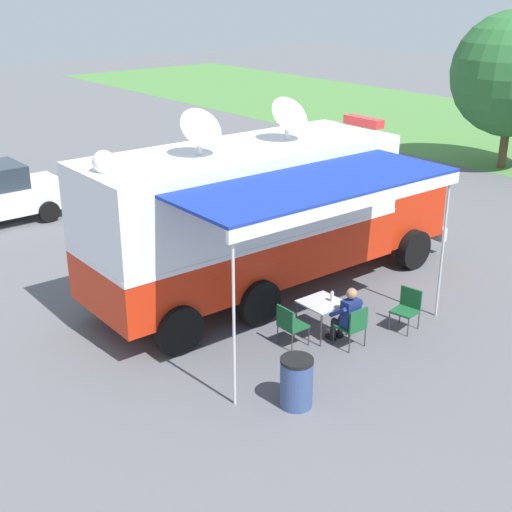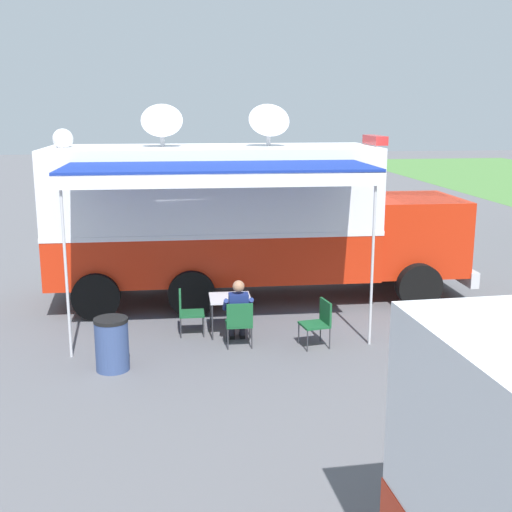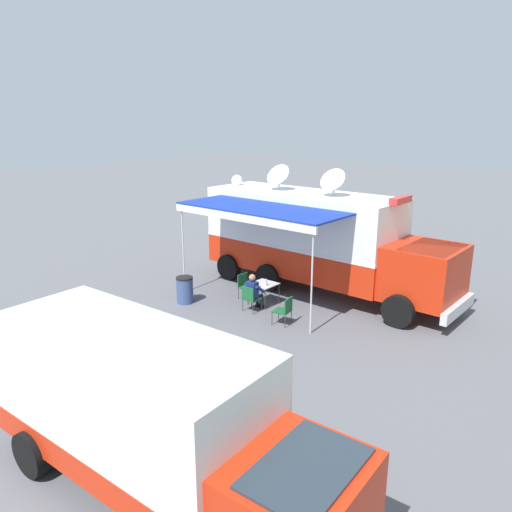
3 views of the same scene
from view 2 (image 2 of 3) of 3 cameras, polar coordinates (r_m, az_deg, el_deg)
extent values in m
plane|color=#5B5B60|center=(15.31, -3.65, -3.70)|extent=(100.00, 100.00, 0.00)
cube|color=silver|center=(18.95, -3.17, -0.47)|extent=(0.21, 4.80, 0.01)
cube|color=red|center=(15.03, -3.71, 0.50)|extent=(2.63, 7.25, 1.10)
cube|color=white|center=(14.79, -3.79, 5.81)|extent=(2.63, 7.25, 1.70)
cube|color=white|center=(14.92, -3.74, 2.57)|extent=(2.66, 7.27, 0.10)
cube|color=red|center=(15.89, 13.27, 1.96)|extent=(2.34, 2.14, 1.70)
cube|color=#28333D|center=(15.88, 14.04, 3.75)|extent=(2.18, 1.51, 0.70)
cube|color=silver|center=(16.49, 16.81, -1.06)|extent=(2.38, 0.24, 0.36)
cylinder|color=black|center=(17.18, 11.08, -0.37)|extent=(0.32, 1.01, 1.00)
cylinder|color=black|center=(14.89, 13.98, -2.55)|extent=(0.32, 1.01, 1.00)
cylinder|color=black|center=(16.37, -5.80, -0.84)|extent=(0.32, 1.01, 1.00)
cylinder|color=black|center=(13.96, -5.61, -3.25)|extent=(0.32, 1.01, 1.00)
cylinder|color=black|center=(16.47, -12.70, -1.02)|extent=(0.32, 1.01, 1.00)
cylinder|color=black|center=(14.07, -13.72, -3.43)|extent=(0.32, 1.01, 1.00)
cube|color=white|center=(14.71, -3.84, 9.29)|extent=(2.63, 7.25, 0.10)
cube|color=red|center=(15.34, 10.30, 9.90)|extent=(1.11, 0.30, 0.20)
cylinder|color=silver|center=(14.68, -8.14, 10.26)|extent=(0.10, 0.10, 0.45)
cone|color=silver|center=(14.52, -8.20, 11.83)|extent=(0.73, 0.91, 0.81)
cylinder|color=silver|center=(14.81, 1.10, 10.41)|extent=(0.10, 0.10, 0.45)
cone|color=silver|center=(14.65, 1.18, 11.96)|extent=(0.73, 0.91, 0.81)
sphere|color=white|center=(14.88, -16.44, 9.73)|extent=(0.44, 0.44, 0.44)
cube|color=#193399|center=(12.39, -3.26, 7.72)|extent=(2.31, 5.80, 0.06)
cube|color=white|center=(11.35, -2.93, 6.55)|extent=(0.19, 5.76, 0.24)
cylinder|color=silver|center=(12.14, 10.10, -0.34)|extent=(0.05, 0.05, 3.25)
cylinder|color=silver|center=(11.81, -16.20, -1.03)|extent=(0.05, 0.05, 3.25)
cube|color=silver|center=(12.81, -2.26, -3.67)|extent=(0.81, 0.81, 0.03)
cylinder|color=#333338|center=(13.30, -0.78, -4.68)|extent=(0.03, 0.03, 0.70)
cylinder|color=#333338|center=(12.60, -0.43, -5.68)|extent=(0.03, 0.03, 0.70)
cylinder|color=#333338|center=(13.25, -3.97, -4.78)|extent=(0.03, 0.03, 0.70)
cylinder|color=#333338|center=(12.54, -3.81, -5.79)|extent=(0.03, 0.03, 0.70)
cylinder|color=silver|center=(12.70, -1.44, -3.26)|extent=(0.07, 0.07, 0.20)
cylinder|color=white|center=(12.67, -1.44, -2.78)|extent=(0.04, 0.04, 0.02)
cube|color=#19562D|center=(12.24, -1.51, -5.90)|extent=(0.49, 0.49, 0.04)
cube|color=#19562D|center=(11.96, -1.42, -5.19)|extent=(0.05, 0.48, 0.44)
cylinder|color=#333338|center=(12.50, -2.61, -6.52)|extent=(0.02, 0.02, 0.42)
cylinder|color=#333338|center=(12.54, -0.59, -6.45)|extent=(0.02, 0.02, 0.42)
cylinder|color=#333338|center=(12.09, -2.46, -7.21)|extent=(0.02, 0.02, 0.42)
cylinder|color=#333338|center=(12.12, -0.37, -7.13)|extent=(0.02, 0.02, 0.42)
cube|color=#19562D|center=(12.88, -5.60, -4.99)|extent=(0.49, 0.49, 0.04)
cube|color=#19562D|center=(12.81, -6.61, -4.04)|extent=(0.48, 0.05, 0.44)
cylinder|color=#333338|center=(13.16, -4.64, -5.54)|extent=(0.02, 0.02, 0.42)
cylinder|color=#333338|center=(12.75, -4.56, -6.16)|extent=(0.02, 0.02, 0.42)
cylinder|color=#333338|center=(13.16, -6.56, -5.60)|extent=(0.02, 0.02, 0.42)
cylinder|color=#333338|center=(12.74, -6.55, -6.22)|extent=(0.02, 0.02, 0.42)
cube|color=#19562D|center=(12.22, 5.09, -5.97)|extent=(0.55, 0.55, 0.04)
cube|color=#19562D|center=(12.24, 6.06, -4.84)|extent=(0.48, 0.12, 0.44)
cylinder|color=#333338|center=(12.02, 4.49, -7.35)|extent=(0.02, 0.02, 0.42)
cylinder|color=#333338|center=(12.41, 3.73, -6.68)|extent=(0.02, 0.02, 0.42)
cylinder|color=#333338|center=(12.19, 6.43, -7.11)|extent=(0.02, 0.02, 0.42)
cylinder|color=#333338|center=(12.57, 5.62, -6.47)|extent=(0.02, 0.02, 0.42)
cube|color=navy|center=(12.15, -1.52, -4.56)|extent=(0.25, 0.36, 0.56)
sphere|color=#A37556|center=(12.03, -1.53, -2.65)|extent=(0.22, 0.22, 0.22)
cylinder|color=navy|center=(12.23, -2.65, -4.24)|extent=(0.43, 0.10, 0.34)
cylinder|color=navy|center=(12.27, -0.50, -4.18)|extent=(0.43, 0.10, 0.34)
cylinder|color=black|center=(12.40, -2.05, -5.56)|extent=(0.38, 0.14, 0.13)
cylinder|color=black|center=(12.64, -2.11, -6.29)|extent=(0.11, 0.11, 0.42)
cube|color=black|center=(12.76, -2.12, -6.95)|extent=(0.24, 0.10, 0.07)
cylinder|color=black|center=(12.41, -1.13, -5.53)|extent=(0.38, 0.14, 0.13)
cylinder|color=black|center=(12.66, -1.20, -6.26)|extent=(0.11, 0.11, 0.42)
cube|color=black|center=(12.77, -1.22, -6.92)|extent=(0.24, 0.10, 0.07)
cylinder|color=#384C7F|center=(11.39, -12.40, -7.64)|extent=(0.56, 0.56, 0.85)
cylinder|color=black|center=(11.24, -12.51, -5.46)|extent=(0.57, 0.57, 0.06)
cube|color=silver|center=(23.83, -11.20, 3.76)|extent=(1.82, 4.21, 0.76)
cube|color=#28333D|center=(23.74, -11.63, 5.46)|extent=(1.61, 2.11, 0.68)
cylinder|color=black|center=(24.73, -8.02, 3.31)|extent=(0.22, 0.64, 0.64)
cylinder|color=black|center=(22.95, -8.04, 2.57)|extent=(0.22, 0.64, 0.64)
cylinder|color=black|center=(24.89, -14.03, 3.11)|extent=(0.22, 0.64, 0.64)
cylinder|color=black|center=(23.13, -14.51, 2.37)|extent=(0.22, 0.64, 0.64)
camera|label=1|loc=(8.94, -79.55, 18.70)|focal=48.74mm
camera|label=3|loc=(10.99, 84.39, 10.56)|focal=34.54mm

